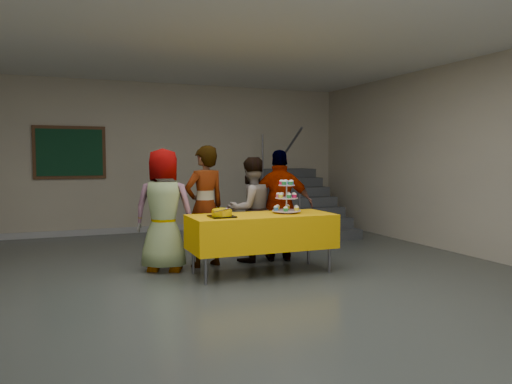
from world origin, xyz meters
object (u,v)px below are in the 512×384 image
at_px(bake_table, 262,231).
at_px(noticeboard, 70,153).
at_px(bear_cake, 222,212).
at_px(staircase, 294,207).
at_px(schoolchild_b, 205,206).
at_px(cupcake_stand, 287,199).
at_px(schoolchild_a, 164,210).
at_px(schoolchild_c, 251,209).
at_px(schoolchild_d, 281,205).

distance_m(bake_table, noticeboard, 4.81).
xyz_separation_m(bear_cake, staircase, (2.66, 3.38, -0.34)).
bearing_deg(schoolchild_b, cupcake_stand, 129.48).
relative_size(bake_table, schoolchild_b, 1.12).
relative_size(cupcake_stand, bear_cake, 1.24).
height_order(bear_cake, schoolchild_b, schoolchild_b).
height_order(schoolchild_a, schoolchild_c, schoolchild_a).
xyz_separation_m(schoolchild_b, staircase, (2.66, 2.61, -0.35)).
relative_size(bake_table, schoolchild_d, 1.16).
height_order(cupcake_stand, schoolchild_a, schoolchild_a).
distance_m(bake_table, schoolchild_a, 1.33).
relative_size(bear_cake, staircase, 0.15).
xyz_separation_m(schoolchild_d, noticeboard, (-2.78, 3.49, 0.79)).
bearing_deg(schoolchild_a, staircase, -115.65).
bearing_deg(schoolchild_b, bear_cake, 74.11).
bearing_deg(schoolchild_c, cupcake_stand, 96.27).
bearing_deg(schoolchild_c, bear_cake, 38.92).
relative_size(bear_cake, schoolchild_c, 0.24).
height_order(bake_table, noticeboard, noticeboard).
distance_m(schoolchild_a, schoolchild_b, 0.59).
bearing_deg(bear_cake, schoolchild_d, 32.68).
xyz_separation_m(bake_table, schoolchild_d, (0.57, 0.65, 0.25)).
distance_m(schoolchild_a, schoolchild_d, 1.71).
xyz_separation_m(schoolchild_a, schoolchild_c, (1.29, 0.16, -0.06)).
bearing_deg(bake_table, schoolchild_c, 79.35).
relative_size(schoolchild_c, staircase, 0.63).
xyz_separation_m(bear_cake, schoolchild_b, (0.00, 0.77, 0.01)).
relative_size(cupcake_stand, staircase, 0.19).
distance_m(bear_cake, schoolchild_b, 0.77).
bearing_deg(noticeboard, schoolchild_d, -51.47).
bearing_deg(bake_table, noticeboard, 118.14).
xyz_separation_m(cupcake_stand, schoolchild_a, (-1.52, 0.57, -0.14)).
bearing_deg(bake_table, schoolchild_b, 129.24).
bearing_deg(cupcake_stand, staircase, 62.14).
relative_size(bake_table, noticeboard, 1.45).
height_order(bear_cake, schoolchild_d, schoolchild_d).
bearing_deg(bear_cake, bake_table, 7.70).
xyz_separation_m(bake_table, schoolchild_c, (0.15, 0.77, 0.20)).
distance_m(schoolchild_b, staircase, 3.74).
bearing_deg(staircase, schoolchild_b, -135.57).
xyz_separation_m(bear_cake, schoolchild_c, (0.71, 0.85, -0.07)).
bearing_deg(schoolchild_a, bake_table, 176.59).
bearing_deg(noticeboard, staircase, -10.98).
distance_m(schoolchild_c, noticeboard, 4.20).
bearing_deg(staircase, cupcake_stand, -117.86).
bearing_deg(schoolchild_b, staircase, -151.40).
relative_size(bake_table, schoolchild_c, 1.24).
bearing_deg(staircase, schoolchild_d, -119.99).
distance_m(schoolchild_b, schoolchild_c, 0.72).
bearing_deg(bear_cake, noticeboard, 111.34).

